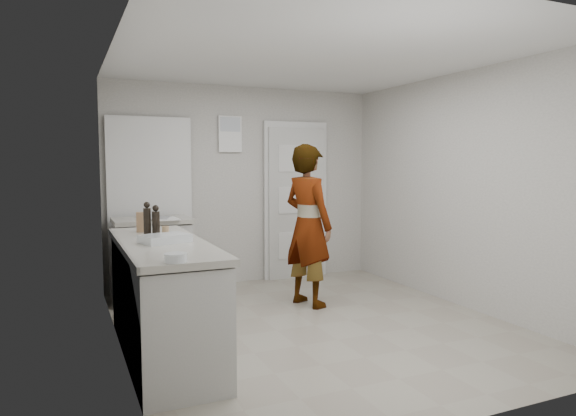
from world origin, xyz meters
name	(u,v)px	position (x,y,z in m)	size (l,w,h in m)	color
ground	(315,325)	(0.00, 0.00, 0.00)	(4.00, 4.00, 0.00)	gray
room_shell	(233,204)	(-0.17, 1.95, 1.02)	(4.00, 4.00, 4.00)	#A6A49D
main_counter	(163,303)	(-1.45, -0.20, 0.43)	(0.64, 1.96, 0.93)	#B1B1AD
side_counter	(153,262)	(-1.25, 1.55, 0.43)	(0.84, 0.61, 0.93)	#B1B1AD
person	(308,225)	(0.25, 0.67, 0.87)	(0.63, 0.42, 1.74)	silver
cake_mix_box	(143,222)	(-1.51, 0.41, 1.01)	(0.11, 0.05, 0.18)	olive
spice_jar	(166,231)	(-1.38, 0.04, 0.97)	(0.06, 0.06, 0.09)	tan
oil_cruet_a	(156,221)	(-1.43, 0.18, 1.05)	(0.06, 0.06, 0.26)	black
oil_cruet_b	(147,219)	(-1.50, 0.20, 1.06)	(0.06, 0.06, 0.28)	black
baking_dish	(165,239)	(-1.44, -0.28, 0.95)	(0.41, 0.34, 0.06)	silver
egg_bowl	(176,258)	(-1.52, -1.10, 0.95)	(0.14, 0.14, 0.05)	silver
papers	(165,219)	(-1.14, 1.38, 0.93)	(0.27, 0.35, 0.01)	white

